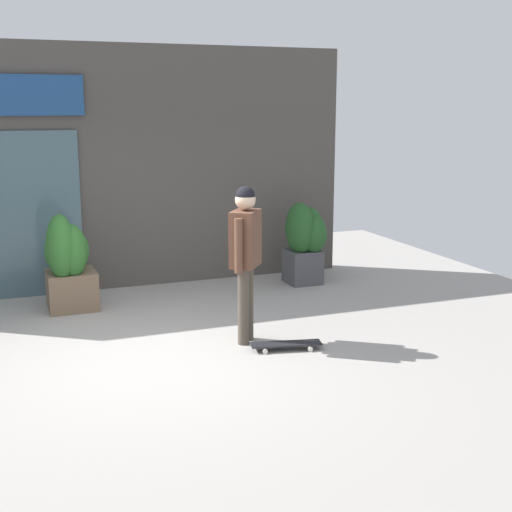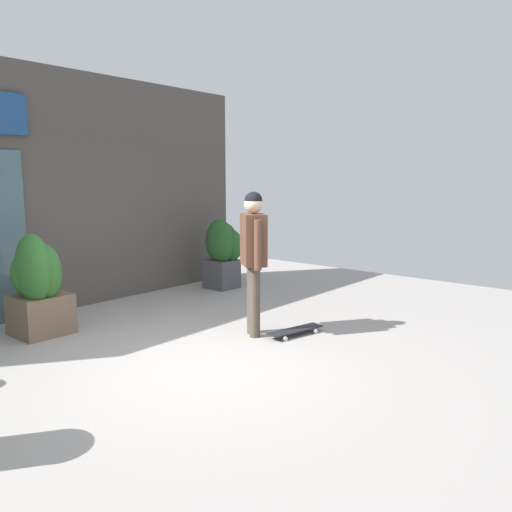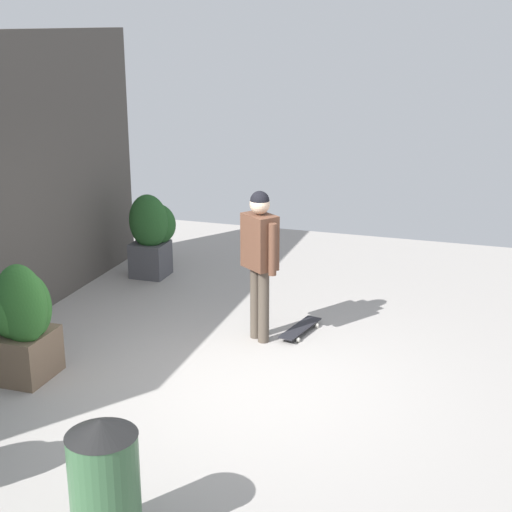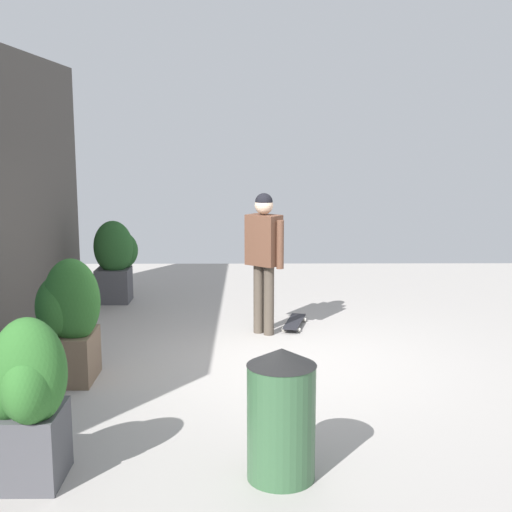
# 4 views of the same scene
# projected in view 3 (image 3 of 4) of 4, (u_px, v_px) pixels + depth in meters

# --- Properties ---
(ground_plane) EXTENTS (12.00, 12.00, 0.00)m
(ground_plane) POSITION_uv_depth(u_px,v_px,m) (236.00, 383.00, 7.80)
(ground_plane) COLOR #9E9993
(skateboarder) EXTENTS (0.45, 0.48, 1.78)m
(skateboarder) POSITION_uv_depth(u_px,v_px,m) (260.00, 250.00, 8.56)
(skateboarder) COLOR #4C4238
(skateboarder) RESTS_ON ground_plane
(skateboard) EXTENTS (0.80, 0.35, 0.08)m
(skateboard) POSITION_uv_depth(u_px,v_px,m) (300.00, 328.00, 9.04)
(skateboard) COLOR black
(skateboard) RESTS_ON ground_plane
(planter_box_left) EXTENTS (0.64, 0.73, 1.29)m
(planter_box_left) POSITION_uv_depth(u_px,v_px,m) (21.00, 320.00, 7.71)
(planter_box_left) COLOR brown
(planter_box_left) RESTS_ON ground_plane
(planter_box_right) EXTENTS (0.58, 0.63, 1.23)m
(planter_box_right) POSITION_uv_depth(u_px,v_px,m) (152.00, 230.00, 10.91)
(planter_box_right) COLOR #47474C
(planter_box_right) RESTS_ON ground_plane
(trash_bin) EXTENTS (0.51, 0.51, 0.99)m
(trash_bin) POSITION_uv_depth(u_px,v_px,m) (105.00, 482.00, 5.28)
(trash_bin) COLOR #335938
(trash_bin) RESTS_ON ground_plane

